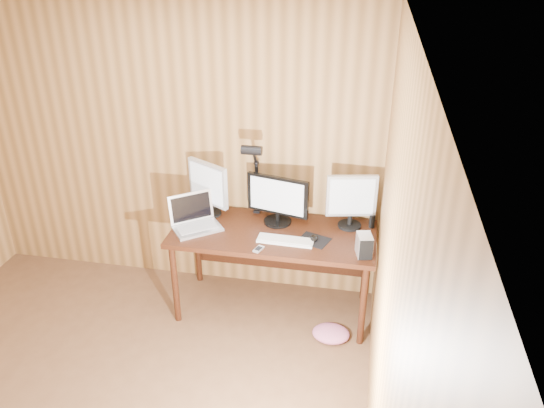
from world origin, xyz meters
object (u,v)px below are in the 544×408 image
(laptop, at_px, (195,219))
(desk_lamp, at_px, (254,169))
(monitor_right, at_px, (351,200))
(phone, at_px, (259,249))
(desk, at_px, (275,240))
(speaker, at_px, (372,221))
(monitor_left, at_px, (208,187))
(keyboard, at_px, (285,240))
(monitor_center, at_px, (278,200))
(mouse, at_px, (314,238))
(hard_drive, at_px, (364,245))

(laptop, xyz_separation_m, desk_lamp, (0.44, 0.25, 0.36))
(monitor_right, xyz_separation_m, phone, (-0.64, -0.48, -0.23))
(desk, xyz_separation_m, speaker, (0.76, 0.14, 0.18))
(phone, bearing_deg, desk, 99.75)
(monitor_right, bearing_deg, desk, -179.57)
(desk, xyz_separation_m, monitor_left, (-0.58, 0.12, 0.37))
(monitor_left, height_order, keyboard, monitor_left)
(monitor_center, bearing_deg, monitor_left, -170.45)
(monitor_right, height_order, speaker, monitor_right)
(laptop, distance_m, mouse, 0.96)
(monitor_right, xyz_separation_m, laptop, (-1.22, -0.23, -0.18))
(monitor_right, distance_m, laptop, 1.25)
(phone, height_order, speaker, speaker)
(phone, bearing_deg, monitor_right, 55.69)
(desk, bearing_deg, monitor_right, 12.08)
(laptop, height_order, speaker, laptop)
(keyboard, distance_m, speaker, 0.73)
(hard_drive, bearing_deg, laptop, 159.71)
(monitor_left, relative_size, mouse, 4.54)
(mouse, xyz_separation_m, hard_drive, (0.38, -0.14, 0.06))
(mouse, bearing_deg, desk_lamp, 178.26)
(mouse, bearing_deg, hard_drive, 7.53)
(mouse, bearing_deg, laptop, -155.10)
(speaker, bearing_deg, desk_lamp, 179.66)
(monitor_right, distance_m, speaker, 0.25)
(monitor_center, xyz_separation_m, desk_lamp, (-0.20, 0.07, 0.22))
(keyboard, xyz_separation_m, phone, (-0.18, -0.15, -0.00))
(mouse, relative_size, desk_lamp, 0.15)
(hard_drive, height_order, speaker, hard_drive)
(monitor_left, xyz_separation_m, phone, (0.52, -0.47, -0.24))
(monitor_left, xyz_separation_m, keyboard, (0.69, -0.32, -0.24))
(monitor_left, bearing_deg, desk, 17.75)
(monitor_center, xyz_separation_m, mouse, (0.32, -0.23, -0.19))
(keyboard, height_order, desk_lamp, desk_lamp)
(mouse, distance_m, speaker, 0.52)
(laptop, bearing_deg, hard_drive, -45.15)
(keyboard, height_order, phone, keyboard)
(speaker, bearing_deg, desk, -169.24)
(monitor_center, distance_m, monitor_right, 0.58)
(phone, xyz_separation_m, speaker, (0.81, 0.50, 0.05))
(phone, bearing_deg, desk_lamp, 124.27)
(laptop, relative_size, mouse, 4.48)
(monitor_left, bearing_deg, monitor_center, 25.84)
(monitor_left, bearing_deg, desk_lamp, 34.00)
(monitor_left, xyz_separation_m, speaker, (1.33, 0.02, -0.19))
(desk_lamp, bearing_deg, mouse, -22.18)
(monitor_left, distance_m, laptop, 0.29)
(monitor_left, bearing_deg, monitor_right, 29.73)
(laptop, relative_size, desk_lamp, 0.66)
(hard_drive, height_order, desk_lamp, desk_lamp)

